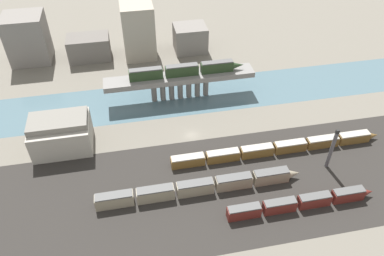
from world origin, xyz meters
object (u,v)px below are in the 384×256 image
Objects in this scene: warehouse_building at (61,133)px; train_yard_near at (300,202)px; train_yard_mid at (199,187)px; train_yard_far at (277,148)px; train_on_bridge at (185,70)px; signal_tower at (332,149)px.

train_yard_near is at bearing -30.22° from warehouse_building.
train_yard_mid is 29.84m from train_yard_far.
warehouse_building is (-64.74, 37.71, 3.53)m from train_yard_near.
train_yard_far is (1.73, 21.64, -0.17)m from train_yard_near.
train_on_bridge is 0.61× the size of train_yard_far.
train_yard_mid is at bearing -95.65° from train_on_bridge.
warehouse_building is at bearing 166.40° from train_yard_far.
warehouse_building is (-66.47, 16.08, 3.70)m from train_yard_far.
signal_tower is at bearing 41.91° from train_yard_near.
warehouse_building is at bearing 162.56° from signal_tower.
train_yard_mid is at bearing -158.01° from train_yard_far.
warehouse_building reaches higher than train_yard_far.
train_yard_far is at bearing 85.43° from train_yard_near.
train_on_bridge is 2.32× the size of warehouse_building.
train_yard_mid is 4.06× the size of signal_tower.
train_yard_mid reaches higher than train_yard_near.
train_yard_far is at bearing 21.99° from train_yard_mid.
signal_tower reaches higher than train_on_bridge.
signal_tower reaches higher than train_yard_mid.
train_yard_near is 0.71× the size of train_yard_mid.
train_on_bridge is 1.00× the size of train_yard_near.
train_yard_mid is (-4.60, -46.45, -9.74)m from train_on_bridge.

